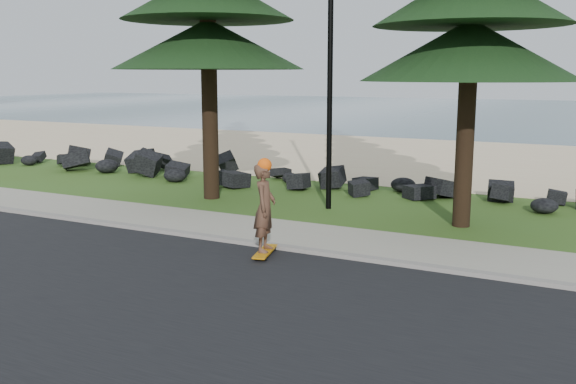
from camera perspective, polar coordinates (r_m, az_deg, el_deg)
name	(u,v)px	position (r m, az deg, el deg)	size (l,w,h in m)	color
ground	(270,236)	(13.93, -1.65, -3.90)	(160.00, 160.00, 0.00)	#3C5B1C
road	(131,299)	(10.38, -13.80, -9.23)	(160.00, 7.00, 0.02)	black
kerb	(248,243)	(13.16, -3.53, -4.55)	(160.00, 0.20, 0.10)	gray
sidewalk	(274,232)	(14.09, -1.26, -3.56)	(160.00, 2.00, 0.08)	gray
beach_sand	(437,158)	(27.34, 13.10, 2.95)	(160.00, 15.00, 0.01)	beige
ocean	(537,112)	(63.26, 21.24, 6.64)	(160.00, 58.00, 0.01)	#345863
seawall_boulders	(361,193)	(18.92, 6.51, -0.12)	(60.00, 2.40, 1.10)	black
lamp_post	(330,46)	(16.39, 3.78, 12.82)	(0.25, 0.14, 8.14)	black
skateboarder	(265,208)	(12.15, -2.08, -1.43)	(0.54, 1.04, 1.89)	#C0770B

